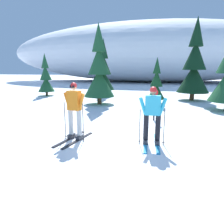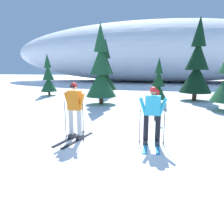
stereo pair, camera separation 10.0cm
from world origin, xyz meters
name	(u,v)px [view 1 (the left image)]	position (x,y,z in m)	size (l,w,h in m)	color
ground_plane	(121,139)	(0.00, 0.00, 0.00)	(120.00, 120.00, 0.00)	white
skier_cyan_jacket	(152,115)	(0.97, -0.33, 0.92)	(0.81, 1.74, 1.74)	#2893CC
skier_orange_jacket	(74,110)	(-1.45, -0.30, 0.96)	(0.82, 1.72, 1.83)	black
pine_tree_far_left	(46,78)	(-7.62, 9.58, 1.44)	(1.33, 1.33, 3.44)	#47301E
pine_tree_left	(104,72)	(-3.01, 10.75, 1.94)	(1.79, 1.79, 4.63)	#47301E
pine_tree_center_left	(99,71)	(-2.29, 6.35, 2.07)	(1.91, 1.91, 4.94)	#47301E
pine_tree_center	(156,84)	(1.25, 7.27, 1.23)	(1.13, 1.13, 2.93)	#47301E
pine_tree_center_right	(194,66)	(3.83, 9.12, 2.37)	(2.19, 2.19, 5.66)	#47301E
snow_ridge_background	(153,53)	(1.07, 29.59, 4.74)	(48.06, 19.58, 9.48)	white
trail_marker_post	(154,103)	(1.08, 2.69, 0.78)	(0.28, 0.07, 1.38)	black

